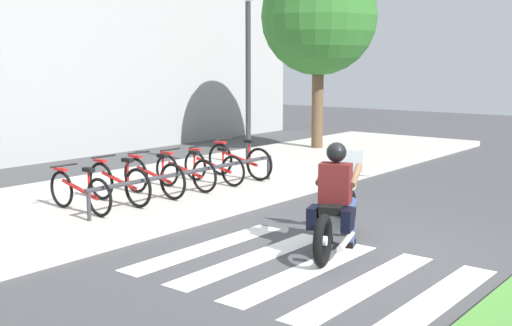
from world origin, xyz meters
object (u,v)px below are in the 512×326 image
at_px(bicycle_5, 239,160).
at_px(bicycle_2, 154,177).
at_px(bike_rack, 192,173).
at_px(bicycle_4, 213,167).
at_px(street_lamp, 248,62).
at_px(motorcycle, 338,215).
at_px(tree_near_rack, 319,17).
at_px(rider, 337,188).
at_px(bicycle_1, 119,183).
at_px(bicycle_3, 185,172).
at_px(bicycle_0, 80,191).

bearing_deg(bicycle_5, bicycle_2, 180.00).
height_order(bicycle_2, bike_rack, bicycle_2).
xyz_separation_m(bicycle_4, street_lamp, (2.27, 0.99, 2.00)).
bearing_deg(motorcycle, tree_near_rack, 34.84).
distance_m(rider, bicycle_1, 3.96).
relative_size(motorcycle, rider, 1.51).
bearing_deg(tree_near_rack, rider, -145.31).
xyz_separation_m(bicycle_1, bicycle_5, (3.08, 0.00, 0.01)).
bearing_deg(bicycle_2, bicycle_1, -179.98).
height_order(bicycle_4, bicycle_5, bicycle_5).
bearing_deg(street_lamp, motorcycle, -130.10).
relative_size(rider, tree_near_rack, 0.28).
relative_size(motorcycle, tree_near_rack, 0.42).
bearing_deg(bicycle_2, street_lamp, 14.50).
bearing_deg(street_lamp, bicycle_4, -156.56).
bearing_deg(bike_rack, motorcycle, -101.66).
height_order(motorcycle, bicycle_5, motorcycle).
height_order(motorcycle, street_lamp, street_lamp).
bearing_deg(bicycle_5, bicycle_3, 179.97).
height_order(bicycle_0, bicycle_4, bicycle_0).
distance_m(bicycle_2, tree_near_rack, 8.07).
bearing_deg(motorcycle, bicycle_5, 56.16).
relative_size(bicycle_5, bike_rack, 0.38).
height_order(motorcycle, tree_near_rack, tree_near_rack).
height_order(street_lamp, tree_near_rack, tree_near_rack).
relative_size(bicycle_0, bicycle_3, 1.00).
distance_m(motorcycle, bicycle_0, 4.10).
relative_size(bicycle_1, tree_near_rack, 0.31).
bearing_deg(bicycle_1, street_lamp, 12.15).
height_order(motorcycle, bicycle_4, motorcycle).
distance_m(rider, bicycle_0, 4.11).
relative_size(bike_rack, street_lamp, 1.10).
relative_size(bicycle_2, bicycle_5, 0.94).
height_order(bicycle_3, street_lamp, street_lamp).
bearing_deg(bicycle_3, bicycle_5, -0.03).
bearing_deg(bicycle_2, bicycle_5, -0.00).
relative_size(bicycle_3, street_lamp, 0.39).
distance_m(rider, bicycle_2, 3.96).
distance_m(bicycle_4, street_lamp, 3.18).
xyz_separation_m(bicycle_1, street_lamp, (4.58, 0.99, 1.97)).
distance_m(rider, bicycle_4, 4.39).
xyz_separation_m(rider, bike_rack, (0.77, 3.37, -0.26)).
bearing_deg(street_lamp, bicycle_2, -165.50).
relative_size(bike_rack, tree_near_rack, 0.85).
bearing_deg(bicycle_1, bicycle_3, 0.03).
height_order(rider, bicycle_3, rider).
distance_m(street_lamp, tree_near_rack, 3.70).
relative_size(bicycle_0, tree_near_rack, 0.30).
bearing_deg(bike_rack, street_lamp, 24.20).
distance_m(bicycle_5, tree_near_rack, 6.05).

